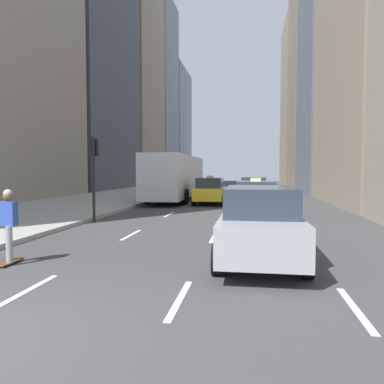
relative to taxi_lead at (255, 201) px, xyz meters
name	(u,v)px	position (x,y,z in m)	size (l,w,h in m)	color
sidewalk_left	(124,195)	(-11.00, 14.71, -0.81)	(8.00, 66.00, 0.15)	#9E9E99
lane_markings	(233,201)	(-1.40, 10.71, -0.87)	(5.72, 56.00, 0.01)	white
building_row_left	(116,69)	(-18.00, 32.25, 14.90)	(6.00, 91.37, 34.82)	slate
building_row_right	(341,37)	(8.00, 20.81, 13.70)	(6.00, 63.51, 37.67)	gray
taxi_lead	(255,201)	(0.00, 0.00, 0.00)	(2.02, 4.40, 1.87)	yellow
taxi_second	(210,191)	(-2.80, 7.93, 0.00)	(2.02, 4.40, 1.87)	yellow
sedan_black_near	(253,190)	(0.00, 9.29, 0.01)	(2.02, 4.46, 1.75)	black
sedan_silver_behind	(260,223)	(0.00, -7.25, 0.03)	(2.02, 4.93, 1.79)	#9EA0A5
city_bus	(176,176)	(-5.61, 10.61, 0.91)	(2.80, 11.61, 3.25)	silver
skateboarder	(9,223)	(-5.75, -8.54, 0.08)	(0.36, 0.80, 1.75)	brown
traffic_light_pole	(94,165)	(-6.75, -1.37, 1.53)	(0.24, 0.42, 3.60)	black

